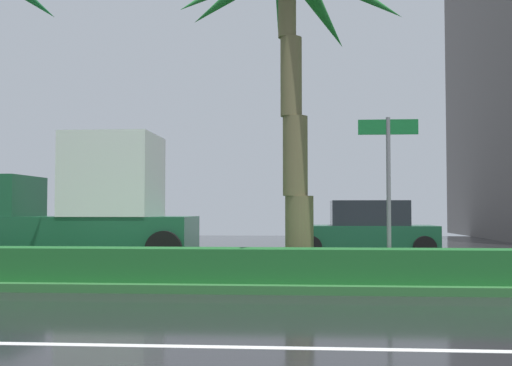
{
  "coord_description": "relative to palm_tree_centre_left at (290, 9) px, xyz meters",
  "views": [
    {
      "loc": [
        -0.36,
        -4.53,
        1.44
      ],
      "look_at": [
        -1.42,
        10.05,
        2.07
      ],
      "focal_mm": 43.61,
      "sensor_mm": 36.0,
      "label": 1
    }
  ],
  "objects": [
    {
      "name": "near_lane_divider_stripe",
      "position": [
        0.57,
        -5.63,
        -5.42
      ],
      "size": [
        81.0,
        0.14,
        0.01
      ],
      "primitive_type": "cube",
      "color": "white",
      "rests_on": "ground_plane"
    },
    {
      "name": "box_truck_lead",
      "position": [
        -5.81,
        4.23,
        -3.88
      ],
      "size": [
        6.4,
        2.64,
        3.46
      ],
      "rotation": [
        0.0,
        0.0,
        3.14
      ],
      "color": "#195133",
      "rests_on": "ground_plane"
    },
    {
      "name": "ground_plane",
      "position": [
        0.57,
        1.37,
        -5.47
      ],
      "size": [
        90.0,
        42.0,
        0.1
      ],
      "primitive_type": "cube",
      "color": "black"
    },
    {
      "name": "street_name_sign",
      "position": [
        1.81,
        -0.58,
        -3.35
      ],
      "size": [
        1.1,
        0.08,
        3.0
      ],
      "color": "slate",
      "rests_on": "median_strip"
    },
    {
      "name": "median_strip",
      "position": [
        0.57,
        0.37,
        -5.35
      ],
      "size": [
        85.5,
        4.0,
        0.15
      ],
      "primitive_type": "cube",
      "color": "#2D6B33",
      "rests_on": "ground_plane"
    },
    {
      "name": "car_in_traffic_leading",
      "position": [
        2.17,
        7.11,
        -4.6
      ],
      "size": [
        4.3,
        2.02,
        1.72
      ],
      "rotation": [
        0.0,
        0.0,
        3.14
      ],
      "color": "#195133",
      "rests_on": "ground_plane"
    },
    {
      "name": "median_hedge",
      "position": [
        0.57,
        -1.03,
        -4.97
      ],
      "size": [
        76.5,
        0.7,
        0.6
      ],
      "color": "#1E6028",
      "rests_on": "median_strip"
    },
    {
      "name": "palm_tree_centre_left",
      "position": [
        0.0,
        0.0,
        0.0
      ],
      "size": [
        4.74,
        4.97,
        6.79
      ],
      "color": "brown",
      "rests_on": "median_strip"
    }
  ]
}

